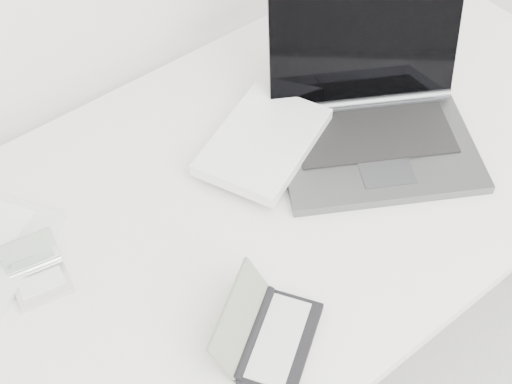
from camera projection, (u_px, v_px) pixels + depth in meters
desk at (255, 208)px, 1.34m from camera, size 1.60×0.80×0.73m
laptop_large at (341, 126)px, 1.36m from camera, size 0.57×0.47×0.25m
pda_silver at (39, 275)px, 1.17m from camera, size 0.11×0.11×0.07m
palmtop_charcoal at (269, 336)px, 1.10m from camera, size 0.21×0.20×0.09m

